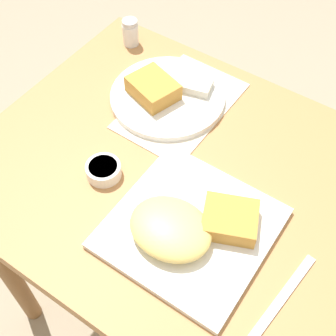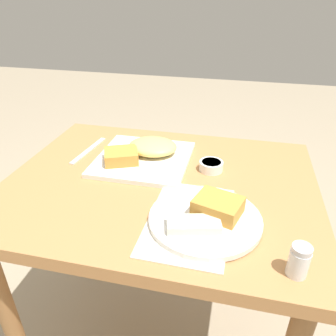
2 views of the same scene
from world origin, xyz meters
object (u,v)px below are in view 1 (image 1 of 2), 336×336
object	(u,v)px
sauce_ramekin	(104,170)
salt_shaker	(131,34)
butter_knife	(281,299)
plate_oval_far	(166,93)
plate_square_near	(188,227)

from	to	relation	value
sauce_ramekin	salt_shaker	distance (m)	0.42
butter_knife	plate_oval_far	bearing A→B (deg)	62.96
plate_square_near	sauce_ramekin	size ratio (longest dim) A/B	3.99
salt_shaker	plate_oval_far	bearing A→B (deg)	-31.77
plate_square_near	salt_shaker	size ratio (longest dim) A/B	4.09
plate_oval_far	sauce_ramekin	distance (m)	0.25
plate_oval_far	sauce_ramekin	world-z (taller)	plate_oval_far
plate_square_near	butter_knife	distance (m)	0.20
plate_oval_far	salt_shaker	xyz separation A→B (m)	(-0.19, 0.12, 0.01)
salt_shaker	butter_knife	xyz separation A→B (m)	(0.62, -0.40, -0.03)
plate_square_near	salt_shaker	distance (m)	0.57
plate_square_near	sauce_ramekin	bearing A→B (deg)	175.33
plate_square_near	plate_oval_far	bearing A→B (deg)	131.10
salt_shaker	sauce_ramekin	bearing A→B (deg)	-60.53
plate_oval_far	butter_knife	xyz separation A→B (m)	(0.43, -0.28, -0.02)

